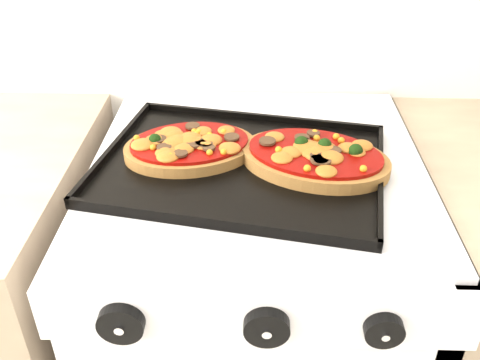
{
  "coord_description": "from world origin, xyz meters",
  "views": [
    {
      "loc": [
        0.03,
        0.89,
        1.4
      ],
      "look_at": [
        0.01,
        1.62,
        0.92
      ],
      "focal_mm": 40.0,
      "sensor_mm": 36.0,
      "label": 1
    }
  ],
  "objects_px": {
    "baking_tray": "(241,163)",
    "pizza_left": "(190,146)",
    "pizza_right": "(315,156)",
    "stove": "(254,333)"
  },
  "relations": [
    {
      "from": "pizza_left",
      "to": "pizza_right",
      "type": "relative_size",
      "value": 0.9
    },
    {
      "from": "stove",
      "to": "pizza_left",
      "type": "relative_size",
      "value": 3.94
    },
    {
      "from": "baking_tray",
      "to": "pizza_left",
      "type": "distance_m",
      "value": 0.1
    },
    {
      "from": "pizza_left",
      "to": "baking_tray",
      "type": "bearing_deg",
      "value": -19.32
    },
    {
      "from": "stove",
      "to": "baking_tray",
      "type": "bearing_deg",
      "value": -136.99
    },
    {
      "from": "pizza_left",
      "to": "pizza_right",
      "type": "height_order",
      "value": "pizza_right"
    },
    {
      "from": "baking_tray",
      "to": "pizza_left",
      "type": "bearing_deg",
      "value": 171.4
    },
    {
      "from": "pizza_left",
      "to": "pizza_right",
      "type": "distance_m",
      "value": 0.22
    },
    {
      "from": "pizza_left",
      "to": "pizza_right",
      "type": "bearing_deg",
      "value": -8.42
    },
    {
      "from": "baking_tray",
      "to": "pizza_left",
      "type": "height_order",
      "value": "pizza_left"
    }
  ]
}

